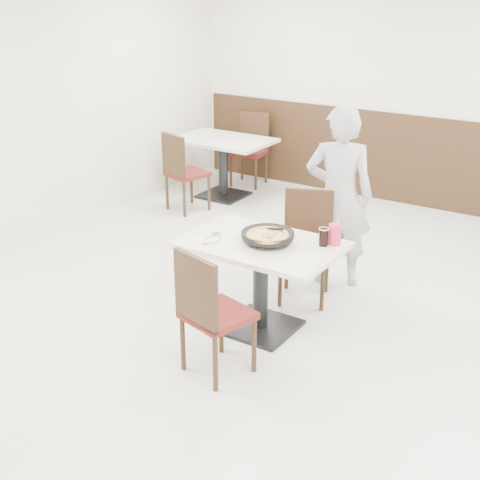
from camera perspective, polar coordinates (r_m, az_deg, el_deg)
The scene contains 20 objects.
floor at distance 5.63m, azimuth 2.18°, elevation -6.48°, with size 7.00×7.00×0.00m, color beige.
wall_back at distance 8.27m, azimuth 15.20°, elevation 12.26°, with size 6.00×0.04×2.80m, color beige.
wall_left at distance 7.09m, azimuth -19.28°, elevation 10.33°, with size 0.04×7.00×2.80m, color beige.
wainscot_back at distance 8.42m, azimuth 14.59°, elevation 6.55°, with size 5.90×0.03×1.10m, color black.
main_table at distance 5.27m, azimuth 1.76°, elevation -3.97°, with size 1.20×0.80×0.75m, color white, non-canonical shape.
chair_near at distance 4.68m, azimuth -1.90°, elevation -6.14°, with size 0.42×0.42×0.95m, color black, non-canonical shape.
chair_far at distance 5.74m, azimuth 5.57°, elevation -0.76°, with size 0.42×0.42×0.95m, color black, non-canonical shape.
trivet at distance 5.06m, azimuth 2.75°, elevation -0.27°, with size 0.11×0.11×0.04m, color black.
pizza_pan at distance 5.09m, azimuth 2.37°, elevation 0.19°, with size 0.39×0.39×0.01m, color black.
pizza at distance 5.05m, azimuth 2.36°, elevation 0.21°, with size 0.30×0.30×0.02m, color gold.
pizza_server at distance 5.02m, azimuth 2.46°, elevation 0.50°, with size 0.08×0.10×0.00m, color white.
napkin at distance 5.17m, azimuth -3.27°, elevation 0.01°, with size 0.15×0.15×0.00m, color white.
side_plate at distance 5.16m, azimuth -2.86°, elevation 0.10°, with size 0.18×0.18×0.01m, color white.
fork at distance 5.17m, azimuth -2.43°, elevation 0.25°, with size 0.02×0.16×0.00m, color white.
cola_glass at distance 5.07m, azimuth 7.14°, elevation 0.22°, with size 0.07×0.07×0.13m, color black.
red_cup at distance 5.10m, azimuth 8.09°, elevation 0.47°, with size 0.10×0.10×0.16m, color #C12444.
diner_person at distance 5.99m, azimuth 8.44°, elevation 3.65°, with size 0.60×0.39×1.65m, color #ACADB1.
bg_table_left at distance 8.50m, azimuth -1.43°, elevation 6.18°, with size 1.20×0.80×0.75m, color white, non-canonical shape.
bg_chair_left_near at distance 7.99m, azimuth -4.51°, elevation 5.82°, with size 0.42×0.42×0.95m, color black, non-canonical shape.
bg_chair_left_far at distance 8.96m, azimuth 0.75°, elevation 7.66°, with size 0.42×0.42×0.95m, color black, non-canonical shape.
Camera 1 is at (2.52, -4.27, 2.67)m, focal length 50.00 mm.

